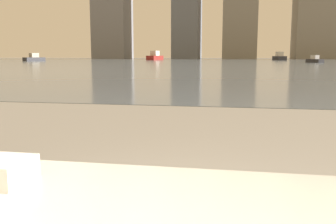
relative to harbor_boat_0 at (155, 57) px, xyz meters
The scene contains 5 objects.
harbor_water 28.08m from the harbor_boat_0, 50.15° to the right, with size 180.00×110.00×0.01m.
harbor_boat_0 is the anchor object (origin of this frame).
harbor_boat_2 28.26m from the harbor_boat_0, 126.43° to the right, with size 2.80×3.97×1.42m.
harbor_boat_3 40.14m from the harbor_boat_0, 43.20° to the right, with size 2.16×2.91×1.04m.
harbor_boat_4 27.28m from the harbor_boat_0, ahead, with size 2.62×5.06×1.81m.
Camera 1 is at (0.53, -0.27, 1.00)m, focal length 40.00 mm.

